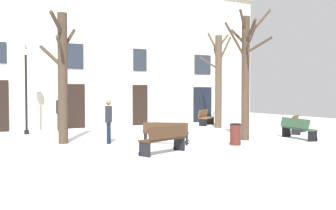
% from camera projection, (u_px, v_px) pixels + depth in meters
% --- Properties ---
extents(ground_plane, '(32.27, 32.27, 0.00)m').
position_uv_depth(ground_plane, '(188.00, 142.00, 14.81)').
color(ground_plane, white).
extents(building_facade, '(20.17, 0.60, 8.46)m').
position_uv_depth(building_facade, '(110.00, 50.00, 21.52)').
color(building_facade, beige).
rests_on(building_facade, ground).
extents(tree_left_of_center, '(2.12, 2.13, 5.27)m').
position_uv_depth(tree_left_of_center, '(246.00, 72.00, 15.37)').
color(tree_left_of_center, '#423326').
rests_on(tree_left_of_center, ground).
extents(tree_foreground, '(2.39, 1.17, 5.18)m').
position_uv_depth(tree_foreground, '(218.00, 78.00, 20.59)').
color(tree_foreground, '#4C3D2D').
rests_on(tree_foreground, ground).
extents(tree_near_facade, '(1.31, 2.07, 4.85)m').
position_uv_depth(tree_near_facade, '(62.00, 74.00, 14.40)').
color(tree_near_facade, '#423326').
rests_on(tree_near_facade, ground).
extents(streetlamp, '(0.30, 0.30, 4.02)m').
position_uv_depth(streetlamp, '(26.00, 80.00, 17.51)').
color(streetlamp, black).
rests_on(streetlamp, ground).
extents(litter_bin, '(0.42, 0.42, 0.78)m').
position_uv_depth(litter_bin, '(235.00, 134.00, 14.05)').
color(litter_bin, '#4C1E19').
rests_on(litter_bin, ground).
extents(bench_facing_shops, '(1.68, 1.28, 0.83)m').
position_uv_depth(bench_facing_shops, '(298.00, 124.00, 17.99)').
color(bench_facing_shops, brown).
rests_on(bench_facing_shops, ground).
extents(bench_far_corner, '(0.81, 1.84, 0.86)m').
position_uv_depth(bench_far_corner, '(298.00, 128.00, 15.77)').
color(bench_far_corner, '#2D4C33').
rests_on(bench_far_corner, ground).
extents(bench_near_center_tree, '(1.57, 1.38, 0.83)m').
position_uv_depth(bench_near_center_tree, '(166.00, 133.00, 14.20)').
color(bench_near_center_tree, '#3D2819').
rests_on(bench_near_center_tree, ground).
extents(bench_near_lamp, '(1.83, 1.05, 0.89)m').
position_uv_depth(bench_near_lamp, '(164.00, 139.00, 12.11)').
color(bench_near_lamp, '#3D2819').
rests_on(bench_near_lamp, ground).
extents(bench_back_to_back_right, '(1.52, 1.30, 0.89)m').
position_uv_depth(bench_back_to_back_right, '(206.00, 118.00, 22.25)').
color(bench_back_to_back_right, brown).
rests_on(bench_back_to_back_right, ground).
extents(person_by_shop_door, '(0.24, 0.39, 1.77)m').
position_uv_depth(person_by_shop_door, '(59.00, 111.00, 19.09)').
color(person_by_shop_door, '#2D271E').
rests_on(person_by_shop_door, ground).
extents(person_strolling, '(0.37, 0.44, 1.66)m').
position_uv_depth(person_strolling, '(109.00, 119.00, 14.42)').
color(person_strolling, black).
rests_on(person_strolling, ground).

